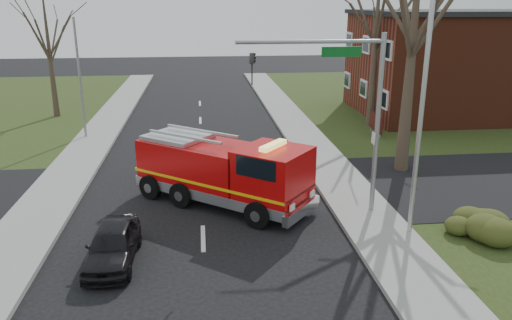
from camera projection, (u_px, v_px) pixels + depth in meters
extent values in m
plane|color=black|center=(203.00, 238.00, 17.24)|extent=(120.00, 120.00, 0.00)
cube|color=gray|center=(377.00, 228.00, 17.87)|extent=(2.40, 80.00, 0.15)
cube|color=gray|center=(16.00, 246.00, 16.56)|extent=(2.40, 80.00, 0.15)
cube|color=maroon|center=(469.00, 65.00, 35.23)|extent=(15.00, 10.00, 7.00)
cube|color=black|center=(475.00, 12.00, 34.14)|extent=(15.40, 10.40, 0.30)
cube|color=silver|center=(364.00, 88.00, 34.89)|extent=(0.12, 1.40, 1.20)
cube|color=#41120F|center=(376.00, 122.00, 29.91)|extent=(0.12, 2.00, 1.00)
cylinder|color=gray|center=(380.00, 133.00, 29.29)|extent=(0.08, 0.08, 0.90)
cylinder|color=gray|center=(371.00, 126.00, 30.81)|extent=(0.08, 0.08, 0.90)
ellipsoid|color=#2F3B15|center=(467.00, 223.00, 17.07)|extent=(2.80, 2.00, 0.90)
cone|color=#3B2D23|center=(412.00, 44.00, 22.10)|extent=(0.64, 0.64, 12.00)
cone|color=#3B2D23|center=(375.00, 45.00, 31.01)|extent=(0.56, 0.56, 10.50)
cone|color=#3B2D23|center=(50.00, 53.00, 33.74)|extent=(0.44, 0.44, 9.00)
cylinder|color=gray|center=(377.00, 127.00, 18.31)|extent=(0.18, 0.18, 6.80)
cylinder|color=gray|center=(311.00, 42.00, 17.10)|extent=(5.20, 0.14, 0.14)
cube|color=#0C591E|center=(341.00, 52.00, 17.32)|extent=(1.40, 0.06, 0.35)
imported|color=black|center=(253.00, 53.00, 16.99)|extent=(0.22, 0.18, 1.10)
cylinder|color=#B7BABF|center=(421.00, 118.00, 16.25)|extent=(0.16, 0.16, 8.40)
cylinder|color=gray|center=(80.00, 80.00, 28.71)|extent=(0.14, 0.14, 7.00)
cube|color=#BC0809|center=(200.00, 165.00, 20.42)|extent=(5.22, 4.87, 1.93)
cube|color=#BC0809|center=(273.00, 177.00, 18.58)|extent=(3.36, 3.36, 2.21)
cube|color=#B7BABF|center=(222.00, 188.00, 20.09)|extent=(7.09, 6.39, 0.41)
cube|color=#E5B20C|center=(221.00, 176.00, 19.94)|extent=(7.10, 6.39, 0.11)
cube|color=black|center=(297.00, 164.00, 17.85)|extent=(1.39, 1.68, 0.78)
cube|color=#E5D866|center=(273.00, 145.00, 18.21)|extent=(1.18, 1.35, 0.17)
cylinder|color=black|center=(258.00, 215.00, 17.90)|extent=(0.99, 0.89, 1.01)
cylinder|color=black|center=(290.00, 194.00, 19.82)|extent=(0.99, 0.89, 1.01)
cylinder|color=black|center=(151.00, 187.00, 20.59)|extent=(0.99, 0.89, 1.01)
cylinder|color=black|center=(188.00, 171.00, 22.51)|extent=(0.99, 0.89, 1.01)
imported|color=black|center=(113.00, 244.00, 15.50)|extent=(1.53, 3.61, 1.22)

